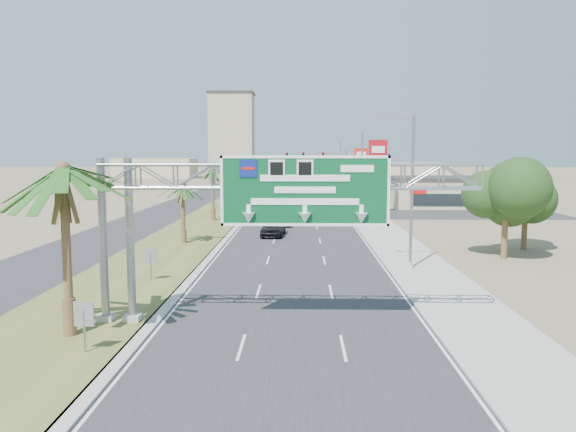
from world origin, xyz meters
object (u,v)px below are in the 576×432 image
(sign_gantry, at_px, (269,189))
(signal_mast, at_px, (332,171))
(pole_sign_red_near, at_px, (378,154))
(car_mid_lane, at_px, (284,219))
(store_building, at_px, (453,193))
(car_right_lane, at_px, (330,201))
(car_far, at_px, (295,197))
(pole_sign_red_far, at_px, (361,158))
(palm_near, at_px, (63,170))
(car_left_lane, at_px, (273,227))
(pole_sign_blue, at_px, (383,167))

(sign_gantry, relative_size, signal_mast, 1.63)
(pole_sign_red_near, bearing_deg, car_mid_lane, -133.34)
(store_building, height_order, pole_sign_red_near, pole_sign_red_near)
(car_right_lane, bearing_deg, car_far, 140.72)
(store_building, distance_m, pole_sign_red_far, 18.06)
(signal_mast, xyz_separation_m, car_right_lane, (-0.49, -4.06, -4.19))
(car_right_lane, bearing_deg, sign_gantry, -89.59)
(palm_near, bearing_deg, store_building, 61.72)
(palm_near, xyz_separation_m, car_far, (8.56, 65.30, -6.17))
(pole_sign_red_near, xyz_separation_m, pole_sign_red_far, (0.30, 22.47, -0.64))
(palm_near, bearing_deg, car_left_lane, 76.39)
(store_building, bearing_deg, sign_gantry, -112.36)
(palm_near, bearing_deg, pole_sign_red_far, 74.65)
(sign_gantry, relative_size, palm_near, 2.01)
(store_building, xyz_separation_m, pole_sign_red_far, (-11.75, 12.84, 4.83))
(car_left_lane, bearing_deg, pole_sign_blue, 68.06)
(pole_sign_blue, bearing_deg, car_right_lane, 162.79)
(signal_mast, xyz_separation_m, car_left_lane, (-7.38, -35.10, -4.01))
(palm_near, relative_size, signal_mast, 0.81)
(store_building, relative_size, pole_sign_red_near, 1.90)
(palm_near, relative_size, store_building, 0.46)
(store_building, xyz_separation_m, pole_sign_red_near, (-12.05, -9.63, 5.47))
(car_right_lane, relative_size, pole_sign_red_near, 0.51)
(car_far, bearing_deg, car_right_lane, -37.81)
(car_mid_lane, bearing_deg, car_far, 85.88)
(car_left_lane, relative_size, pole_sign_red_near, 0.52)
(sign_gantry, distance_m, car_right_lane, 58.52)
(pole_sign_red_near, height_order, pole_sign_red_far, pole_sign_red_near)
(car_mid_lane, bearing_deg, signal_mast, 74.04)
(store_building, bearing_deg, signal_mast, 160.46)
(car_far, height_order, pole_sign_red_far, pole_sign_red_far)
(signal_mast, height_order, car_right_lane, signal_mast)
(car_mid_lane, xyz_separation_m, car_right_lane, (6.15, 23.65, -0.02))
(car_mid_lane, bearing_deg, sign_gantry, -91.82)
(car_mid_lane, bearing_deg, pole_sign_red_far, 68.79)
(sign_gantry, height_order, car_right_lane, sign_gantry)
(car_right_lane, bearing_deg, pole_sign_red_near, -59.41)
(palm_near, bearing_deg, car_right_lane, 76.95)
(sign_gantry, bearing_deg, car_mid_lane, 90.67)
(signal_mast, bearing_deg, store_building, -19.54)
(signal_mast, distance_m, pole_sign_blue, 9.30)
(store_building, relative_size, car_right_lane, 3.77)
(car_mid_lane, relative_size, pole_sign_red_near, 0.44)
(palm_near, bearing_deg, signal_mast, 77.34)
(palm_near, distance_m, pole_sign_red_far, 73.46)
(pole_sign_blue, bearing_deg, sign_gantry, -103.14)
(pole_sign_red_near, distance_m, pole_sign_blue, 9.67)
(car_left_lane, height_order, pole_sign_red_near, pole_sign_red_near)
(sign_gantry, xyz_separation_m, palm_near, (-8.14, -1.93, 0.87))
(car_mid_lane, bearing_deg, car_left_lane, -98.26)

